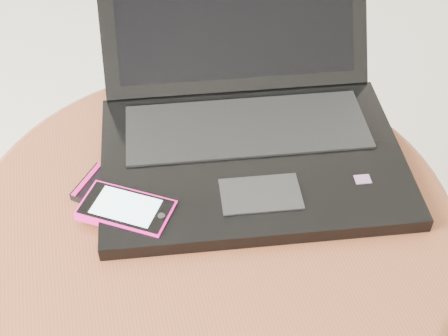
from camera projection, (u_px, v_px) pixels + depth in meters
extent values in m
cylinder|color=#5F2D15|center=(213.00, 318.00, 0.96)|extent=(0.10, 0.10, 0.43)
cylinder|color=brown|center=(211.00, 218.00, 0.80)|extent=(0.58, 0.58, 0.03)
torus|color=brown|center=(211.00, 218.00, 0.80)|extent=(0.61, 0.61, 0.03)
cube|color=black|center=(252.00, 160.00, 0.84)|extent=(0.42, 0.32, 0.02)
cube|color=black|center=(247.00, 127.00, 0.87)|extent=(0.34, 0.16, 0.00)
cube|color=black|center=(261.00, 194.00, 0.78)|extent=(0.10, 0.07, 0.00)
cube|color=red|center=(363.00, 179.00, 0.80)|extent=(0.02, 0.02, 0.00)
cube|color=black|center=(234.00, 6.00, 0.91)|extent=(0.40, 0.19, 0.21)
cube|color=black|center=(235.00, 6.00, 0.90)|extent=(0.35, 0.15, 0.17)
cube|color=black|center=(125.00, 195.00, 0.80)|extent=(0.13, 0.12, 0.01)
cube|color=#C51361|center=(87.00, 179.00, 0.81)|extent=(0.04, 0.05, 0.00)
cube|color=#E51483|center=(126.00, 210.00, 0.77)|extent=(0.12, 0.11, 0.01)
cube|color=black|center=(126.00, 207.00, 0.76)|extent=(0.12, 0.10, 0.00)
cube|color=#C8F7FA|center=(126.00, 206.00, 0.76)|extent=(0.09, 0.08, 0.00)
cylinder|color=black|center=(161.00, 216.00, 0.75)|extent=(0.01, 0.01, 0.00)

